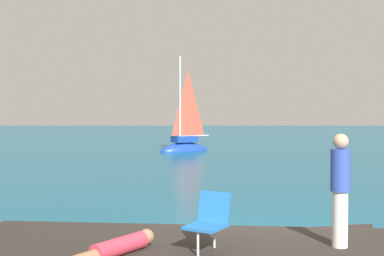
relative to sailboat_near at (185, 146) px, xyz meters
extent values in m
plane|color=#0F5675|center=(1.87, -21.51, -0.35)|extent=(160.00, 160.00, 0.00)
cube|color=#2F2623|center=(3.01, -22.36, -0.35)|extent=(1.62, 1.44, 1.00)
ellipsoid|color=#193D99|center=(-0.02, -0.01, -0.35)|extent=(3.44, 2.81, 1.15)
cube|color=#193D99|center=(-0.02, -0.01, 0.42)|extent=(1.67, 1.48, 0.38)
cylinder|color=#B7B7BC|center=(-0.28, -0.18, 2.85)|extent=(0.13, 0.13, 5.24)
cylinder|color=#B2B2B7|center=(0.60, 0.39, 0.60)|extent=(1.81, 1.24, 0.10)
pyramid|color=#DB4C38|center=(0.21, 0.14, 2.64)|extent=(1.43, 0.98, 3.98)
cylinder|color=#DB384C|center=(-0.39, -24.11, 0.27)|extent=(0.71, 0.87, 0.24)
sphere|color=#9E704C|center=(-0.08, -23.66, 0.29)|extent=(0.22, 0.22, 0.22)
cylinder|color=white|center=(2.69, -23.68, 0.55)|extent=(0.22, 0.22, 0.80)
cylinder|color=#334CB2|center=(2.69, -23.68, 1.25)|extent=(0.28, 0.28, 0.60)
sphere|color=tan|center=(2.69, -23.68, 1.66)|extent=(0.22, 0.22, 0.22)
cube|color=blue|center=(0.77, -23.95, 0.50)|extent=(0.68, 0.69, 0.04)
cube|color=blue|center=(0.90, -23.73, 0.73)|extent=(0.49, 0.37, 0.45)
cylinder|color=silver|center=(0.66, -24.13, 0.33)|extent=(0.04, 0.04, 0.35)
cylinder|color=silver|center=(0.90, -23.73, 0.33)|extent=(0.04, 0.04, 0.35)
camera|label=1|loc=(0.62, -30.85, 2.08)|focal=47.34mm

